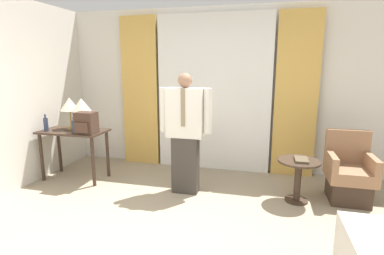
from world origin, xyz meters
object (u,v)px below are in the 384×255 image
(bottle_near_edge, at_px, (74,127))
(book, at_px, (301,160))
(bottle_by_lamp, at_px, (46,124))
(backpack, at_px, (86,123))
(table_lamp_left, at_px, (69,105))
(armchair, at_px, (348,175))
(desk, at_px, (74,139))
(table_lamp_right, at_px, (81,105))
(person, at_px, (185,130))
(side_table, at_px, (298,174))

(bottle_near_edge, bearing_deg, book, 2.08)
(bottle_by_lamp, relative_size, backpack, 0.81)
(bottle_near_edge, xyz_separation_m, book, (3.20, 0.12, -0.29))
(table_lamp_left, xyz_separation_m, armchair, (4.07, 0.10, -0.81))
(desk, height_order, bottle_near_edge, bottle_near_edge)
(table_lamp_right, xyz_separation_m, person, (1.71, -0.18, -0.26))
(table_lamp_left, height_order, bottle_by_lamp, table_lamp_left)
(table_lamp_left, xyz_separation_m, backpack, (0.44, -0.24, -0.22))
(table_lamp_left, xyz_separation_m, table_lamp_right, (0.21, 0.00, 0.00))
(bottle_near_edge, relative_size, armchair, 0.26)
(table_lamp_left, distance_m, table_lamp_right, 0.21)
(bottle_near_edge, bearing_deg, side_table, 2.47)
(bottle_near_edge, distance_m, bottle_by_lamp, 0.51)
(bottle_by_lamp, xyz_separation_m, side_table, (3.68, 0.12, -0.50))
(bottle_by_lamp, bearing_deg, side_table, 1.85)
(backpack, bearing_deg, person, 2.35)
(table_lamp_right, bearing_deg, book, -2.56)
(desk, bearing_deg, bottle_near_edge, -48.39)
(book, bearing_deg, bottle_by_lamp, -178.48)
(desk, height_order, book, desk)
(table_lamp_right, relative_size, person, 0.30)
(backpack, bearing_deg, table_lamp_right, 132.93)
(side_table, xyz_separation_m, book, (0.02, -0.02, 0.20))
(desk, relative_size, table_lamp_left, 2.05)
(person, bearing_deg, table_lamp_right, 173.94)
(person, xyz_separation_m, book, (1.52, 0.04, -0.31))
(person, relative_size, book, 6.42)
(person, distance_m, side_table, 1.59)
(armchair, bearing_deg, table_lamp_right, -178.51)
(side_table, bearing_deg, desk, 179.66)
(bottle_by_lamp, bearing_deg, armchair, 4.53)
(bottle_near_edge, distance_m, backpack, 0.20)
(person, bearing_deg, table_lamp_left, 174.60)
(backpack, height_order, book, backpack)
(table_lamp_left, bearing_deg, person, -5.40)
(side_table, relative_size, book, 2.18)
(desk, xyz_separation_m, side_table, (3.31, -0.02, -0.26))
(bottle_near_edge, height_order, person, person)
(side_table, bearing_deg, backpack, -177.72)
(bottle_by_lamp, bearing_deg, backpack, 0.03)
(backpack, height_order, person, person)
(table_lamp_right, relative_size, backpack, 1.54)
(person, bearing_deg, side_table, 2.21)
(armchair, bearing_deg, bottle_near_edge, -174.61)
(desk, height_order, bottle_by_lamp, bottle_by_lamp)
(desk, distance_m, backpack, 0.46)
(bottle_by_lamp, bearing_deg, desk, 20.75)
(backpack, distance_m, armchair, 3.70)
(table_lamp_right, bearing_deg, desk, -135.31)
(table_lamp_left, relative_size, bottle_by_lamp, 1.91)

